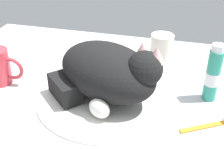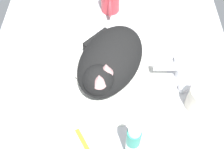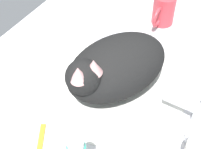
# 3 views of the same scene
# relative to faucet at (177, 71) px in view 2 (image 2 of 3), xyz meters

# --- Properties ---
(ground_plane) EXTENTS (1.10, 0.83, 0.03)m
(ground_plane) POSITION_rel_faucet_xyz_m (0.00, -0.21, -0.04)
(ground_plane) COLOR silver
(sink_basin) EXTENTS (0.37, 0.37, 0.01)m
(sink_basin) POSITION_rel_faucet_xyz_m (0.00, -0.21, -0.02)
(sink_basin) COLOR silver
(sink_basin) RESTS_ON ground_plane
(faucet) EXTENTS (0.14, 0.11, 0.06)m
(faucet) POSITION_rel_faucet_xyz_m (0.00, 0.00, 0.00)
(faucet) COLOR silver
(faucet) RESTS_ON ground_plane
(cat) EXTENTS (0.32, 0.27, 0.16)m
(cat) POSITION_rel_faucet_xyz_m (0.01, -0.22, 0.05)
(cat) COLOR black
(cat) RESTS_ON sink_basin
(coffee_mug) EXTENTS (0.12, 0.07, 0.10)m
(coffee_mug) POSITION_rel_faucet_xyz_m (-0.31, -0.22, 0.02)
(coffee_mug) COLOR #C63842
(coffee_mug) RESTS_ON ground_plane
(rinse_cup) EXTENTS (0.07, 0.07, 0.08)m
(rinse_cup) POSITION_rel_faucet_xyz_m (0.11, 0.05, 0.01)
(rinse_cup) COLOR silver
(rinse_cup) RESTS_ON ground_plane
(toothpaste_bottle) EXTENTS (0.04, 0.04, 0.15)m
(toothpaste_bottle) POSITION_rel_faucet_xyz_m (0.26, -0.15, 0.05)
(toothpaste_bottle) COLOR teal
(toothpaste_bottle) RESTS_ON ground_plane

